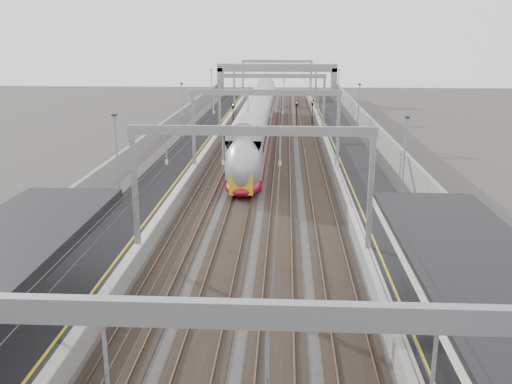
# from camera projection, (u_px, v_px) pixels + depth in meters

# --- Properties ---
(platform_left) EXTENTS (4.00, 120.00, 1.00)m
(platform_left) POSITION_uv_depth(u_px,v_px,m) (182.00, 162.00, 53.84)
(platform_left) COLOR black
(platform_left) RESTS_ON ground
(platform_right) EXTENTS (4.00, 120.00, 1.00)m
(platform_right) POSITION_uv_depth(u_px,v_px,m) (352.00, 164.00, 53.02)
(platform_right) COLOR black
(platform_right) RESTS_ON ground
(tracks) EXTENTS (11.40, 140.00, 0.20)m
(tracks) POSITION_uv_depth(u_px,v_px,m) (266.00, 168.00, 53.55)
(tracks) COLOR black
(tracks) RESTS_ON ground
(overhead_line) EXTENTS (13.00, 140.00, 6.60)m
(overhead_line) POSITION_uv_depth(u_px,v_px,m) (269.00, 95.00, 58.29)
(overhead_line) COLOR gray
(overhead_line) RESTS_ON platform_left
(overbridge) EXTENTS (22.00, 2.20, 6.90)m
(overbridge) POSITION_uv_depth(u_px,v_px,m) (277.00, 73.00, 105.07)
(overbridge) COLOR gray
(overbridge) RESTS_ON ground
(wall_left) EXTENTS (0.30, 120.00, 3.20)m
(wall_left) POSITION_uv_depth(u_px,v_px,m) (148.00, 150.00, 53.70)
(wall_left) COLOR gray
(wall_left) RESTS_ON ground
(wall_right) EXTENTS (0.30, 120.00, 3.20)m
(wall_right) POSITION_uv_depth(u_px,v_px,m) (388.00, 153.00, 52.57)
(wall_right) COLOR gray
(wall_right) RESTS_ON ground
(train) EXTENTS (2.85, 51.88, 4.50)m
(train) POSITION_uv_depth(u_px,v_px,m) (257.00, 124.00, 65.31)
(train) COLOR maroon
(train) RESTS_ON ground
(signal_green) EXTENTS (0.32, 0.32, 3.48)m
(signal_green) POSITION_uv_depth(u_px,v_px,m) (233.00, 111.00, 75.03)
(signal_green) COLOR black
(signal_green) RESTS_ON ground
(signal_red_near) EXTENTS (0.32, 0.32, 3.48)m
(signal_red_near) POSITION_uv_depth(u_px,v_px,m) (297.00, 109.00, 77.33)
(signal_red_near) COLOR black
(signal_red_near) RESTS_ON ground
(signal_red_far) EXTENTS (0.32, 0.32, 3.48)m
(signal_red_far) POSITION_uv_depth(u_px,v_px,m) (312.00, 108.00, 78.27)
(signal_red_far) COLOR black
(signal_red_far) RESTS_ON ground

